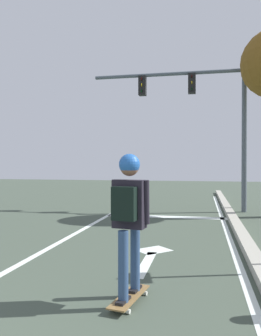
{
  "coord_description": "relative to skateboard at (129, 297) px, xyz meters",
  "views": [
    {
      "loc": [
        2.64,
        -0.46,
        1.55
      ],
      "look_at": [
        1.23,
        6.28,
        1.45
      ],
      "focal_mm": 36.75,
      "sensor_mm": 36.0,
      "label": 1
    }
  ],
  "objects": [
    {
      "name": "lane_arrow_stem",
      "position": [
        -0.06,
        1.49,
        -0.06
      ],
      "size": [
        0.16,
        1.4,
        0.01
      ],
      "primitive_type": "cube",
      "color": "silver",
      "rests_on": "ground"
    },
    {
      "name": "skater",
      "position": [
        -0.0,
        -0.02,
        1.0
      ],
      "size": [
        0.44,
        0.6,
        1.57
      ],
      "color": "navy",
      "rests_on": "skateboard"
    },
    {
      "name": "lane_line_curbside",
      "position": [
        1.34,
        2.76,
        -0.06
      ],
      "size": [
        0.12,
        20.0,
        0.01
      ],
      "primitive_type": "cube",
      "color": "silver",
      "rests_on": "ground"
    },
    {
      "name": "traffic_signal_mast",
      "position": [
        0.71,
        7.7,
        3.42
      ],
      "size": [
        5.0,
        0.34,
        4.87
      ],
      "color": "#4F5A64",
      "rests_on": "ground"
    },
    {
      "name": "curb_strip",
      "position": [
        1.59,
        2.76,
        0.01
      ],
      "size": [
        0.24,
        24.0,
        0.14
      ],
      "primitive_type": "cube",
      "color": "#A3A092",
      "rests_on": "ground"
    },
    {
      "name": "stop_bar",
      "position": [
        -0.23,
        6.2,
        -0.06
      ],
      "size": [
        3.43,
        0.4,
        0.01
      ],
      "primitive_type": "cube",
      "color": "silver",
      "rests_on": "ground"
    },
    {
      "name": "skateboard",
      "position": [
        0.0,
        0.0,
        0.0
      ],
      "size": [
        0.34,
        0.81,
        0.08
      ],
      "color": "brown",
      "rests_on": "ground"
    },
    {
      "name": "lane_arrow_head",
      "position": [
        -0.06,
        2.34,
        -0.06
      ],
      "size": [
        0.71,
        0.71,
        0.01
      ],
      "primitive_type": "cube",
      "rotation": [
        0.0,
        0.0,
        0.79
      ],
      "color": "silver",
      "rests_on": "ground"
    },
    {
      "name": "lane_line_center",
      "position": [
        -1.95,
        2.76,
        -0.06
      ],
      "size": [
        0.12,
        20.0,
        0.01
      ],
      "primitive_type": "cube",
      "color": "silver",
      "rests_on": "ground"
    }
  ]
}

